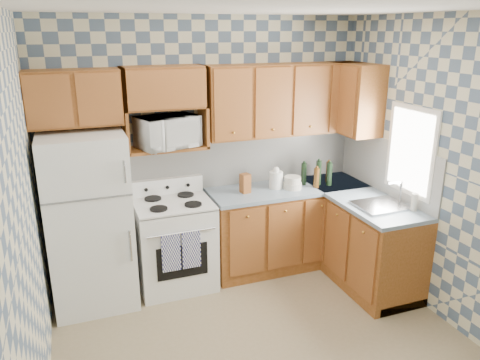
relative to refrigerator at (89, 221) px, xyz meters
name	(u,v)px	position (x,y,z in m)	size (l,w,h in m)	color
floor	(265,347)	(1.27, -1.25, -0.84)	(3.40, 3.40, 0.00)	#847250
back_wall	(208,149)	(1.27, 0.35, 0.51)	(3.40, 0.02, 2.70)	#4C6079
right_wall	(446,174)	(2.97, -1.25, 0.51)	(0.02, 3.20, 2.70)	#4C6079
backsplash_back	(243,159)	(1.68, 0.34, 0.36)	(2.60, 0.01, 0.56)	silver
backsplash_right	(386,166)	(2.96, -0.45, 0.36)	(0.01, 1.60, 0.56)	silver
refrigerator	(89,221)	(0.00, 0.00, 0.00)	(0.75, 0.70, 1.68)	white
stove_body	(175,245)	(0.80, 0.03, -0.39)	(0.76, 0.65, 0.90)	white
cooktop	(173,203)	(0.80, 0.03, 0.07)	(0.76, 0.65, 0.03)	silver
backguard	(167,186)	(0.80, 0.30, 0.16)	(0.76, 0.08, 0.17)	white
dish_towel_left	(171,253)	(0.70, -0.32, -0.30)	(0.18, 0.03, 0.38)	navy
dish_towel_right	(191,250)	(0.89, -0.32, -0.30)	(0.18, 0.03, 0.38)	navy
base_cabinets_back	(287,227)	(2.10, 0.05, -0.40)	(1.75, 0.60, 0.88)	brown
base_cabinets_right	(356,237)	(2.67, -0.45, -0.40)	(0.60, 1.60, 0.88)	brown
countertop_back	(289,188)	(2.10, 0.05, 0.06)	(1.77, 0.63, 0.04)	slate
countertop_right	(359,197)	(2.67, -0.45, 0.06)	(0.63, 1.60, 0.04)	slate
upper_cabinets_back	(286,99)	(2.10, 0.19, 1.01)	(1.75, 0.33, 0.74)	brown
upper_cabinets_fridge	(74,98)	(-0.02, 0.19, 1.13)	(0.82, 0.33, 0.50)	brown
upper_cabinets_right	(353,98)	(2.81, 0.00, 1.01)	(0.33, 0.70, 0.74)	brown
microwave_shelf	(167,148)	(0.80, 0.19, 0.60)	(0.80, 0.33, 0.03)	brown
microwave	(167,132)	(0.81, 0.15, 0.77)	(0.56, 0.38, 0.31)	white
sink	(381,206)	(2.67, -0.80, 0.09)	(0.48, 0.40, 0.03)	#B7B7BC
window	(411,151)	(2.96, -0.80, 0.61)	(0.02, 0.66, 0.86)	white
bottle_0	(319,173)	(2.43, 0.00, 0.22)	(0.06, 0.06, 0.27)	black
bottle_1	(329,174)	(2.53, -0.06, 0.21)	(0.06, 0.06, 0.25)	black
bottle_2	(328,172)	(2.58, 0.04, 0.20)	(0.06, 0.06, 0.23)	#513111
bottle_3	(316,178)	(2.36, -0.08, 0.19)	(0.06, 0.06, 0.22)	#513111
bottle_4	(304,174)	(2.28, 0.06, 0.20)	(0.06, 0.06, 0.24)	black
knife_block	(245,183)	(1.58, 0.04, 0.18)	(0.09, 0.09, 0.20)	brown
electric_kettle	(276,180)	(1.94, 0.05, 0.17)	(0.15, 0.15, 0.19)	white
food_containers	(292,183)	(2.11, -0.02, 0.15)	(0.20, 0.20, 0.13)	beige
soap_bottle	(414,202)	(2.89, -1.00, 0.17)	(0.06, 0.06, 0.17)	beige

